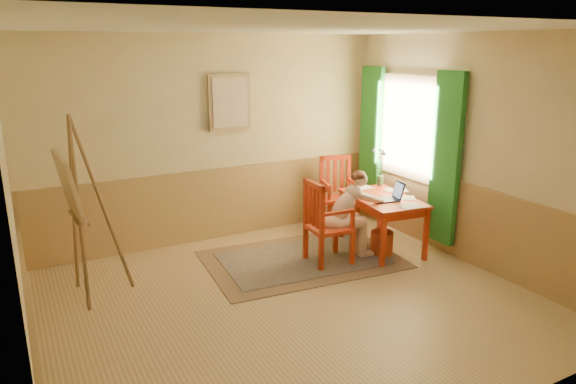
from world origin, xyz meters
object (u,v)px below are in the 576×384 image
figure (349,211)px  laptop (389,197)px  chair_back (338,193)px  easel (73,193)px  table (383,204)px  chair_left (325,223)px

figure → laptop: 0.59m
chair_back → easel: bearing=-171.0°
table → laptop: laptop is taller
table → figure: (-0.58, -0.06, 0.00)m
table → chair_back: chair_back is taller
laptop → figure: bearing=171.3°
chair_left → chair_back: 1.34m
table → figure: size_ratio=1.12×
table → chair_back: (-0.06, 0.97, -0.09)m
figure → easel: (-3.14, 0.45, 0.55)m
chair_left → chair_back: bearing=49.7°
table → chair_left: 0.93m
figure → chair_back: bearing=63.0°
chair_left → chair_back: (0.87, 1.02, 0.00)m
figure → easel: bearing=171.9°
laptop → easel: 3.77m
laptop → easel: easel is taller
laptop → easel: size_ratio=0.22×
figure → laptop: size_ratio=2.65×
chair_back → easel: (-3.67, -0.58, 0.64)m
figure → chair_left: bearing=178.9°
chair_back → figure: size_ratio=0.94×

